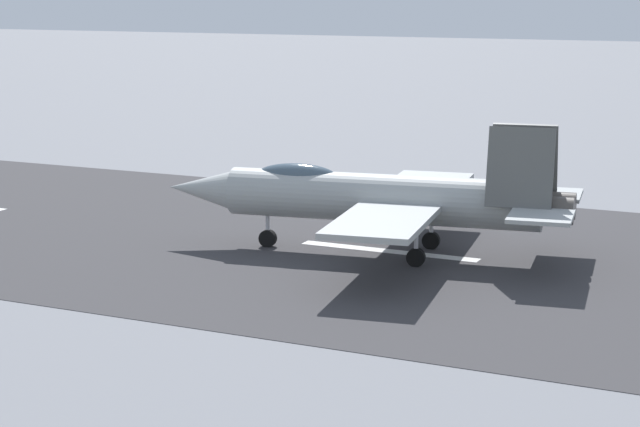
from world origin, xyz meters
name	(u,v)px	position (x,y,z in m)	size (l,w,h in m)	color
ground_plane	(390,252)	(0.00, 0.00, 0.00)	(400.00, 400.00, 0.00)	slate
runway_strip	(391,252)	(-0.02, 0.00, 0.01)	(240.00, 26.00, 0.02)	#383638
fighter_jet	(378,197)	(0.30, 0.68, 2.49)	(18.15, 15.13, 5.69)	#9FA3A3
crew_person	(237,185)	(11.71, -7.53, 0.83)	(0.31, 0.70, 1.67)	#1E2338
marker_cone_mid	(401,191)	(4.36, -12.48, 0.28)	(0.44, 0.44, 0.55)	orange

